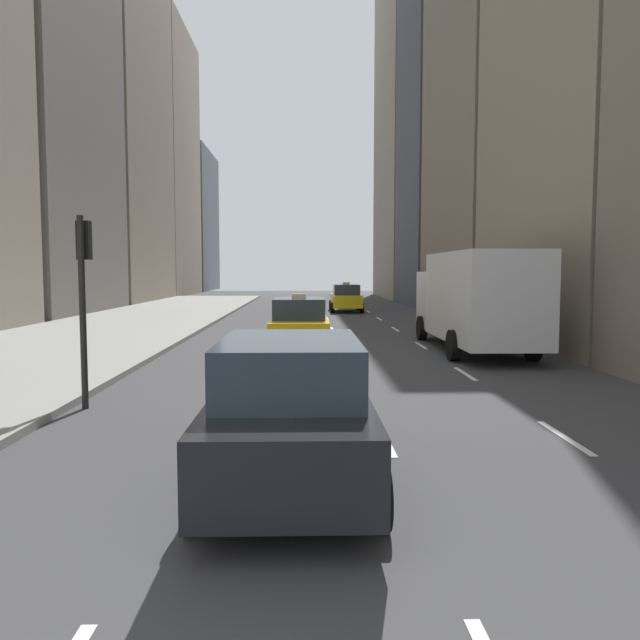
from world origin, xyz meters
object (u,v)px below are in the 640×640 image
Objects in this scene: taxi_lead at (346,298)px; traffic_light_pole at (83,280)px; taxi_second at (299,325)px; sedan_black_near at (291,410)px; box_truck at (474,298)px.

traffic_light_pole is (-6.75, -27.62, 1.53)m from taxi_lead.
taxi_second is 0.94× the size of sedan_black_near.
box_truck is at bearing 40.19° from traffic_light_pole.
taxi_lead is 28.47m from traffic_light_pole.
sedan_black_near is 1.30× the size of traffic_light_pole.
taxi_lead is at bearing 76.27° from traffic_light_pole.
taxi_second is 9.03m from traffic_light_pole.
taxi_lead is at bearing 81.89° from taxi_second.
taxi_lead is 19.77m from box_truck.
taxi_second is 12.31m from sedan_black_near.
taxi_second is 1.22× the size of traffic_light_pole.
box_truck is (2.80, -19.55, 0.83)m from taxi_lead.
taxi_second is at bearing 63.65° from traffic_light_pole.
box_truck reaches higher than taxi_second.
taxi_second is 5.66m from box_truck.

